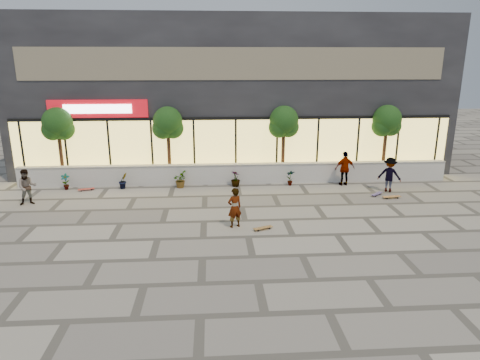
{
  "coord_description": "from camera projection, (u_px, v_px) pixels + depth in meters",
  "views": [
    {
      "loc": [
        -1.26,
        -14.31,
        6.2
      ],
      "look_at": [
        -0.1,
        3.01,
        1.3
      ],
      "focal_mm": 32.0,
      "sensor_mm": 36.0,
      "label": 1
    }
  ],
  "objects": [
    {
      "name": "skater_left",
      "position": [
        27.0,
        187.0,
        18.77
      ],
      "size": [
        0.94,
        0.83,
        1.61
      ],
      "primitive_type": "imported",
      "rotation": [
        0.0,
        0.0,
        0.34
      ],
      "color": "#888358",
      "rests_on": "ground"
    },
    {
      "name": "skateboard_right_far",
      "position": [
        377.0,
        194.0,
        20.22
      ],
      "size": [
        0.75,
        0.67,
        0.1
      ],
      "rotation": [
        0.0,
        0.0,
        0.69
      ],
      "color": "#4F4178",
      "rests_on": "ground"
    },
    {
      "name": "shrub_e",
      "position": [
        290.0,
        178.0,
        21.76
      ],
      "size": [
        0.46,
        0.35,
        0.81
      ],
      "primitive_type": "imported",
      "rotation": [
        0.0,
        0.0,
        3.28
      ],
      "color": "#143B13",
      "rests_on": "ground"
    },
    {
      "name": "skateboard_right_near",
      "position": [
        392.0,
        197.0,
        19.77
      ],
      "size": [
        0.89,
        0.34,
        0.1
      ],
      "rotation": [
        0.0,
        0.0,
        0.14
      ],
      "color": "#A16B34",
      "rests_on": "ground"
    },
    {
      "name": "skateboard_center",
      "position": [
        263.0,
        228.0,
        16.13
      ],
      "size": [
        0.79,
        0.49,
        0.09
      ],
      "rotation": [
        0.0,
        0.0,
        0.41
      ],
      "color": "brown",
      "rests_on": "ground"
    },
    {
      "name": "skater_right_near",
      "position": [
        345.0,
        169.0,
        21.66
      ],
      "size": [
        1.07,
        0.53,
        1.75
      ],
      "primitive_type": "imported",
      "rotation": [
        0.0,
        0.0,
        3.25
      ],
      "color": "white",
      "rests_on": "ground"
    },
    {
      "name": "shrub_d",
      "position": [
        236.0,
        179.0,
        21.58
      ],
      "size": [
        0.64,
        0.64,
        0.81
      ],
      "primitive_type": "imported",
      "rotation": [
        0.0,
        0.0,
        2.46
      ],
      "color": "#143B13",
      "rests_on": "ground"
    },
    {
      "name": "skater_center",
      "position": [
        235.0,
        208.0,
        16.22
      ],
      "size": [
        0.67,
        0.57,
        1.56
      ],
      "primitive_type": "imported",
      "rotation": [
        0.0,
        0.0,
        3.55
      ],
      "color": "silver",
      "rests_on": "ground"
    },
    {
      "name": "skateboard_left",
      "position": [
        86.0,
        189.0,
        20.96
      ],
      "size": [
        0.79,
        0.43,
        0.09
      ],
      "rotation": [
        0.0,
        0.0,
        0.32
      ],
      "color": "red",
      "rests_on": "ground"
    },
    {
      "name": "skater_right_far",
      "position": [
        390.0,
        175.0,
        20.63
      ],
      "size": [
        1.26,
        1.08,
        1.69
      ],
      "primitive_type": "imported",
      "rotation": [
        0.0,
        0.0,
        2.63
      ],
      "color": "maroon",
      "rests_on": "ground"
    },
    {
      "name": "shrub_a",
      "position": [
        65.0,
        182.0,
        21.04
      ],
      "size": [
        0.43,
        0.29,
        0.81
      ],
      "primitive_type": "imported",
      "color": "#143B13",
      "rests_on": "ground"
    },
    {
      "name": "tree_mideast",
      "position": [
        284.0,
        124.0,
        22.25
      ],
      "size": [
        1.6,
        1.5,
        3.92
      ],
      "color": "#422617",
      "rests_on": "ground"
    },
    {
      "name": "tree_east",
      "position": [
        387.0,
        123.0,
        22.6
      ],
      "size": [
        1.6,
        1.5,
        3.92
      ],
      "color": "#422617",
      "rests_on": "ground"
    },
    {
      "name": "tree_midwest",
      "position": [
        168.0,
        125.0,
        21.86
      ],
      "size": [
        1.6,
        1.5,
        3.92
      ],
      "color": "#422617",
      "rests_on": "ground"
    },
    {
      "name": "tree_west",
      "position": [
        58.0,
        126.0,
        21.51
      ],
      "size": [
        1.6,
        1.5,
        3.92
      ],
      "color": "#422617",
      "rests_on": "ground"
    },
    {
      "name": "ground",
      "position": [
        248.0,
        237.0,
        15.5
      ],
      "size": [
        80.0,
        80.0,
        0.0
      ],
      "primitive_type": "plane",
      "color": "#9D9888",
      "rests_on": "ground"
    },
    {
      "name": "retail_building",
      "position": [
        231.0,
        92.0,
        26.34
      ],
      "size": [
        24.0,
        9.17,
        8.5
      ],
      "color": "black",
      "rests_on": "ground"
    },
    {
      "name": "planter_wall",
      "position": [
        237.0,
        174.0,
        22.08
      ],
      "size": [
        22.0,
        0.42,
        1.04
      ],
      "color": "silver",
      "rests_on": "ground"
    },
    {
      "name": "shrub_b",
      "position": [
        123.0,
        181.0,
        21.22
      ],
      "size": [
        0.57,
        0.57,
        0.81
      ],
      "primitive_type": "imported",
      "rotation": [
        0.0,
        0.0,
        0.82
      ],
      "color": "#143B13",
      "rests_on": "ground"
    },
    {
      "name": "shrub_c",
      "position": [
        180.0,
        180.0,
        21.4
      ],
      "size": [
        0.68,
        0.77,
        0.81
      ],
      "primitive_type": "imported",
      "rotation": [
        0.0,
        0.0,
        1.64
      ],
      "color": "#143B13",
      "rests_on": "ground"
    }
  ]
}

